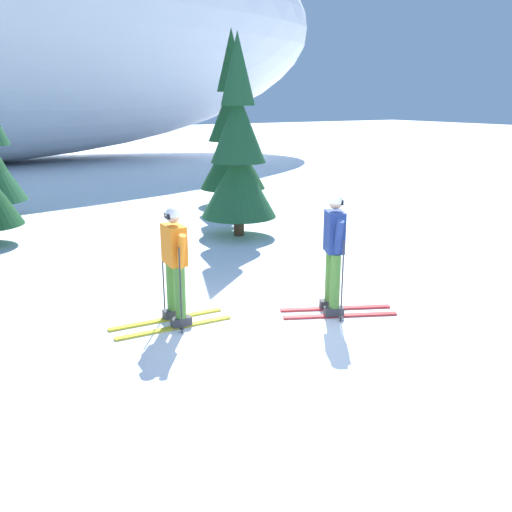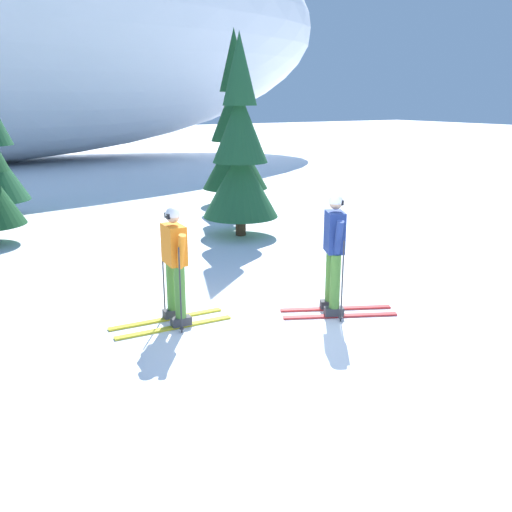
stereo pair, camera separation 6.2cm
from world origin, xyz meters
name	(u,v)px [view 1 (the left image)]	position (x,y,z in m)	size (l,w,h in m)	color
ground_plane	(299,340)	(0.00, 0.00, 0.00)	(120.00, 120.00, 0.00)	white
skier_orange_jacket	(174,264)	(-1.18, 1.37, 0.89)	(1.72, 0.82, 1.70)	gold
skier_navy_jacket	(334,253)	(0.99, 0.53, 0.95)	(1.72, 1.09, 1.82)	red
pine_tree_center_right	(238,154)	(2.22, 5.61, 1.90)	(1.75, 1.75, 4.54)	#47301E
pine_tree_far_right	(232,134)	(3.99, 9.16, 2.12)	(1.96, 1.96, 5.06)	#47301E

